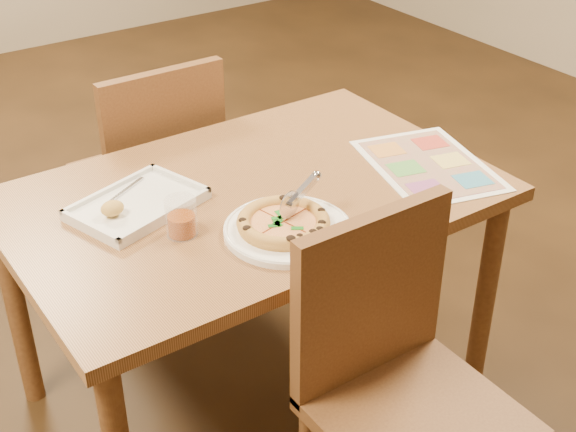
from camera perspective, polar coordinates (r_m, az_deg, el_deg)
dining_table at (r=2.22m, az=-2.61°, el=-0.10°), size 1.30×0.85×0.72m
chair_near at (r=1.87m, az=7.49°, el=-9.87°), size 0.42×0.42×0.47m
chair_far at (r=2.72m, az=-9.38°, el=4.15°), size 0.42×0.42×0.47m
plate at (r=1.98m, az=0.00°, el=-1.02°), size 0.41×0.41×0.02m
pizza at (r=1.98m, az=-0.33°, el=-0.48°), size 0.23×0.23×0.04m
pizza_cutter at (r=1.99m, az=0.79°, el=1.52°), size 0.14×0.05×0.08m
appetizer_tray at (r=2.12m, az=-10.78°, el=0.70°), size 0.38×0.31×0.06m
glass_tumbler at (r=1.98m, az=-7.60°, el=-0.23°), size 0.08×0.08×0.10m
menu at (r=2.33m, az=9.95°, el=3.60°), size 0.41×0.49×0.00m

